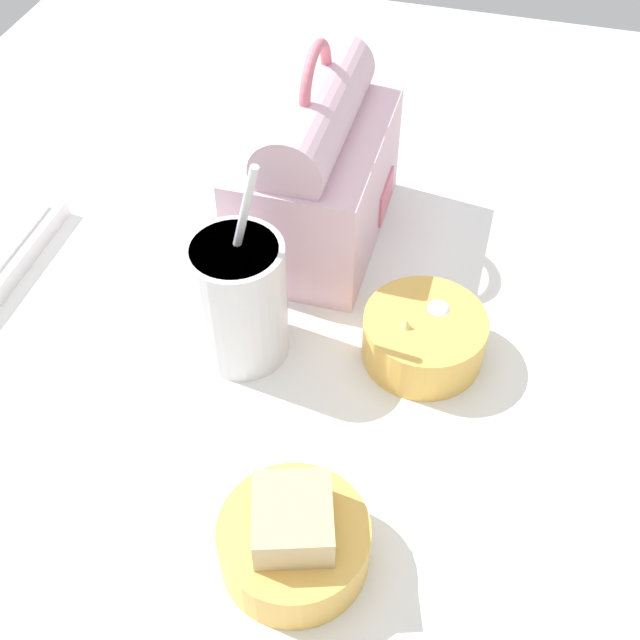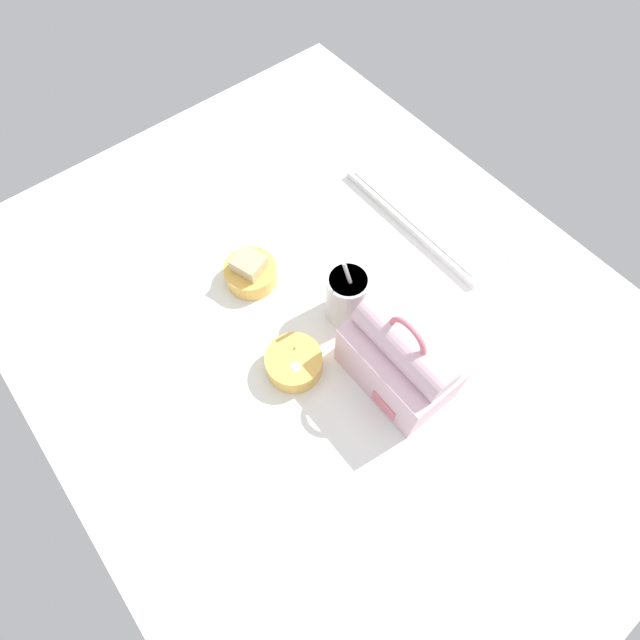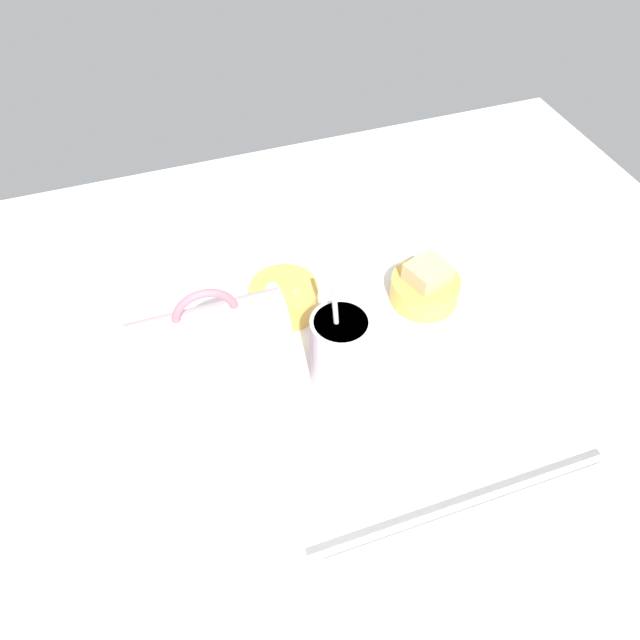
{
  "view_description": "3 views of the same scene",
  "coord_description": "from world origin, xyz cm",
  "px_view_note": "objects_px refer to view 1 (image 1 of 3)",
  "views": [
    {
      "loc": [
        -42.28,
        -14.58,
        56.23
      ],
      "look_at": [
        1.59,
        -2.5,
        7.0
      ],
      "focal_mm": 45.0,
      "sensor_mm": 36.0,
      "label": 1
    },
    {
      "loc": [
        35.92,
        -30.23,
        89.89
      ],
      "look_at": [
        1.59,
        -2.5,
        7.0
      ],
      "focal_mm": 28.0,
      "sensor_mm": 36.0,
      "label": 2
    },
    {
      "loc": [
        21.41,
        54.27,
        73.5
      ],
      "look_at": [
        1.59,
        -2.5,
        7.0
      ],
      "focal_mm": 35.0,
      "sensor_mm": 36.0,
      "label": 3
    }
  ],
  "objects_px": {
    "soup_cup": "(239,298)",
    "bento_bowl_sandwich": "(294,539)",
    "bento_bowl_snacks": "(423,336)",
    "lunch_bag": "(316,170)"
  },
  "relations": [
    {
      "from": "soup_cup",
      "to": "bento_bowl_sandwich",
      "type": "distance_m",
      "value": 0.21
    },
    {
      "from": "soup_cup",
      "to": "bento_bowl_sandwich",
      "type": "relative_size",
      "value": 1.83
    },
    {
      "from": "bento_bowl_sandwich",
      "to": "bento_bowl_snacks",
      "type": "xyz_separation_m",
      "value": [
        0.21,
        -0.05,
        -0.0
      ]
    },
    {
      "from": "lunch_bag",
      "to": "soup_cup",
      "type": "height_order",
      "value": "lunch_bag"
    },
    {
      "from": "soup_cup",
      "to": "bento_bowl_snacks",
      "type": "relative_size",
      "value": 1.85
    },
    {
      "from": "bento_bowl_snacks",
      "to": "soup_cup",
      "type": "bearing_deg",
      "value": 102.05
    },
    {
      "from": "soup_cup",
      "to": "lunch_bag",
      "type": "bearing_deg",
      "value": -7.3
    },
    {
      "from": "lunch_bag",
      "to": "bento_bowl_snacks",
      "type": "distance_m",
      "value": 0.2
    },
    {
      "from": "bento_bowl_sandwich",
      "to": "bento_bowl_snacks",
      "type": "distance_m",
      "value": 0.22
    },
    {
      "from": "lunch_bag",
      "to": "soup_cup",
      "type": "xyz_separation_m",
      "value": [
        -0.17,
        0.02,
        -0.02
      ]
    }
  ]
}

